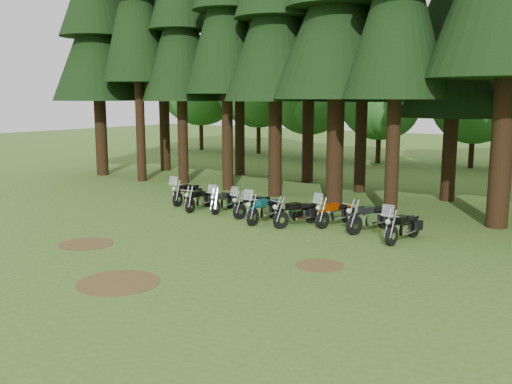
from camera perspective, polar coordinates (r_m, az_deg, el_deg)
ground at (r=19.02m, az=-6.28°, el=-5.33°), size 120.00×120.00×0.00m
pine_front_0 at (r=36.95m, az=-15.74°, el=16.72°), size 5.49×5.49×16.17m
pine_front_2 at (r=32.60m, az=-7.61°, el=18.04°), size 4.32×4.32×16.22m
pine_back_0 at (r=38.51m, az=-9.43°, el=17.57°), size 5.00×5.00×17.21m
pine_back_1 at (r=35.65m, az=-1.69°, el=17.37°), size 4.52×4.52×16.22m
pine_back_2 at (r=32.95m, az=5.42°, el=18.07°), size 4.85×4.85×16.30m
pine_back_4 at (r=28.23m, az=19.46°, el=15.92°), size 4.94×4.94×13.78m
decid_0 at (r=51.95m, az=-5.45°, el=10.67°), size 8.00×7.78×10.00m
decid_1 at (r=48.50m, az=0.44°, el=10.72°), size 7.91×7.69×9.88m
decid_2 at (r=44.60m, az=5.54°, el=9.64°), size 6.72×6.53×8.40m
decid_3 at (r=42.27m, az=12.53°, el=8.87°), size 6.12×5.95×7.65m
decid_4 at (r=41.27m, az=21.29°, el=8.24°), size 5.93×5.76×7.41m
dirt_patch_0 at (r=19.90m, az=-16.63°, el=-5.00°), size 1.80×1.80×0.01m
dirt_patch_1 at (r=16.82m, az=6.36°, el=-7.31°), size 1.40×1.40×0.01m
dirt_patch_2 at (r=15.68m, az=-13.59°, el=-8.79°), size 2.20×2.20×0.01m
motorcycle_0 at (r=26.23m, az=-6.95°, el=-0.16°), size 0.67×2.22×1.39m
motorcycle_1 at (r=24.76m, az=-5.70°, el=-0.80°), size 0.51×2.08×0.85m
motorcycle_2 at (r=24.31m, az=-3.32°, el=-0.96°), size 0.71×2.06×1.30m
motorcycle_3 at (r=23.25m, az=-0.31°, el=-1.39°), size 0.65×2.14×1.35m
motorcycle_4 at (r=22.25m, az=0.77°, el=-1.81°), size 0.46×2.29×1.44m
motorcycle_5 at (r=21.67m, az=4.12°, el=-2.20°), size 0.80×2.14×0.90m
motorcycle_6 at (r=21.88m, az=7.92°, el=-2.16°), size 0.64×2.19×1.37m
motorcycle_7 at (r=21.13m, az=11.35°, el=-2.60°), size 0.79×2.29×0.95m
motorcycle_8 at (r=19.95m, az=14.47°, el=-3.48°), size 0.53×2.26×1.42m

